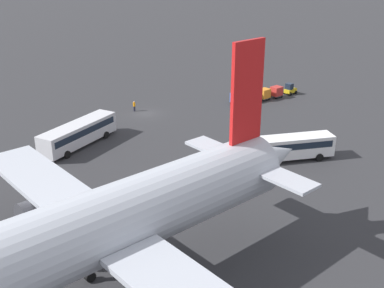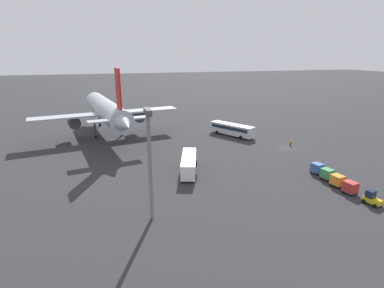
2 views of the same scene
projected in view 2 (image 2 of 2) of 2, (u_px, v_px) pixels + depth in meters
The scene contains 11 objects.
ground_plane at pixel (285, 148), 71.63m from camera, with size 600.00×600.00×0.00m, color #2D2D30.
airplane at pixel (107, 110), 80.06m from camera, with size 45.30×38.37×18.67m.
shuttle_bus_near at pixel (232, 129), 81.69m from camera, with size 12.66×8.95×3.23m.
shuttle_bus_far at pixel (189, 163), 56.46m from camera, with size 11.33×5.89×3.13m.
baggage_tug at pixel (372, 198), 44.55m from camera, with size 2.63×2.08×2.10m.
worker_person at pixel (291, 142), 72.89m from camera, with size 0.38×0.38×1.74m.
cargo_cart_red at pixel (350, 187), 47.74m from camera, with size 2.25×2.00×2.06m.
cargo_cart_orange at pixel (337, 180), 50.35m from camera, with size 2.25×2.00×2.06m.
cargo_cart_green at pixel (327, 174), 53.04m from camera, with size 2.25×2.00×2.06m.
cargo_cart_blue at pixel (317, 168), 55.70m from camera, with size 2.25×2.00×2.06m.
light_pole at pixel (149, 153), 38.20m from camera, with size 2.80×0.70×15.14m.
Camera 2 is at (-59.15, 40.79, 21.59)m, focal length 28.00 mm.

